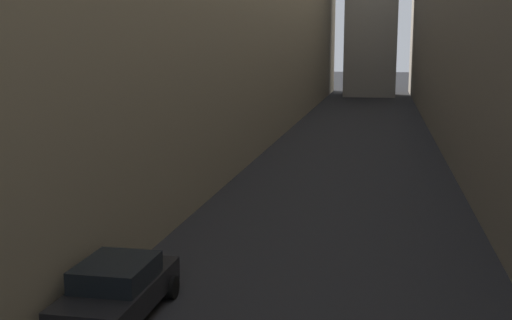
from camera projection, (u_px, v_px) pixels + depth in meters
The scene contains 3 objects.
ground_plane at pixel (353, 148), 42.18m from camera, with size 264.00×264.00×0.00m, color #232326.
building_block_left at pixel (196, 0), 44.53m from camera, with size 11.24×108.00×19.46m, color gray.
parked_car_left_third at pixel (118, 289), 15.59m from camera, with size 2.00×4.22×1.47m.
Camera 1 is at (1.75, 5.87, 6.54)m, focal length 45.18 mm.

